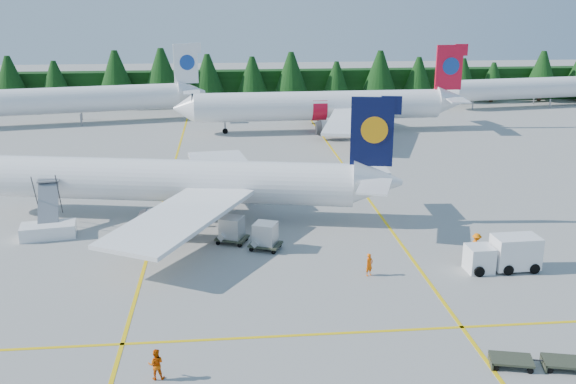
{
  "coord_description": "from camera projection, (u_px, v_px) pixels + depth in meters",
  "views": [
    {
      "loc": [
        -7.76,
        -39.23,
        18.92
      ],
      "look_at": [
        -2.77,
        11.4,
        3.5
      ],
      "focal_mm": 40.0,
      "sensor_mm": 36.0,
      "label": 1
    }
  ],
  "objects": [
    {
      "name": "ground",
      "position": [
        345.0,
        288.0,
        43.58
      ],
      "size": [
        320.0,
        320.0,
        0.0
      ],
      "primitive_type": "plane",
      "color": "#989993",
      "rests_on": "ground"
    },
    {
      "name": "taxi_stripe_a",
      "position": [
        163.0,
        204.0,
        61.31
      ],
      "size": [
        0.25,
        120.0,
        0.01
      ],
      "primitive_type": "cube",
      "color": "yellow",
      "rests_on": "ground"
    },
    {
      "name": "taxi_stripe_b",
      "position": [
        368.0,
        198.0,
        63.19
      ],
      "size": [
        0.25,
        120.0,
        0.01
      ],
      "primitive_type": "cube",
      "color": "yellow",
      "rests_on": "ground"
    },
    {
      "name": "taxi_stripe_cross",
      "position": [
        363.0,
        332.0,
        37.86
      ],
      "size": [
        80.0,
        0.25,
        0.01
      ],
      "primitive_type": "cube",
      "color": "yellow",
      "rests_on": "ground"
    },
    {
      "name": "treeline_hedge",
      "position": [
        266.0,
        86.0,
        120.8
      ],
      "size": [
        220.0,
        4.0,
        6.0
      ],
      "primitive_type": "cube",
      "color": "black",
      "rests_on": "ground"
    },
    {
      "name": "airliner_navy",
      "position": [
        165.0,
        181.0,
        56.97
      ],
      "size": [
        37.73,
        30.75,
        11.08
      ],
      "rotation": [
        0.0,
        0.0,
        -0.2
      ],
      "color": "white",
      "rests_on": "ground"
    },
    {
      "name": "airliner_red",
      "position": [
        313.0,
        106.0,
        93.84
      ],
      "size": [
        42.57,
        35.02,
        12.38
      ],
      "rotation": [
        0.0,
        0.0,
        0.03
      ],
      "color": "white",
      "rests_on": "ground"
    },
    {
      "name": "airliner_far_left",
      "position": [
        58.0,
        100.0,
        99.46
      ],
      "size": [
        40.67,
        11.12,
        11.93
      ],
      "rotation": [
        0.0,
        0.0,
        0.19
      ],
      "color": "white",
      "rests_on": "ground"
    },
    {
      "name": "airliner_far_right",
      "position": [
        529.0,
        88.0,
        115.42
      ],
      "size": [
        37.47,
        8.65,
        10.93
      ],
      "rotation": [
        0.0,
        0.0,
        0.14
      ],
      "color": "white",
      "rests_on": "ground"
    },
    {
      "name": "airstairs",
      "position": [
        48.0,
        226.0,
        53.02
      ],
      "size": [
        4.65,
        6.31,
        3.9
      ],
      "rotation": [
        0.0,
        0.0,
        0.17
      ],
      "color": "white",
      "rests_on": "ground"
    },
    {
      "name": "service_truck",
      "position": [
        503.0,
        254.0,
        46.22
      ],
      "size": [
        5.28,
        2.09,
        2.52
      ],
      "rotation": [
        0.0,
        0.0,
        0.03
      ],
      "color": "silver",
      "rests_on": "ground"
    },
    {
      "name": "dolly_train",
      "position": [
        565.0,
        362.0,
        34.04
      ],
      "size": [
        7.92,
        2.88,
        0.13
      ],
      "rotation": [
        0.0,
        0.0,
        -0.25
      ],
      "color": "#353A2A",
      "rests_on": "ground"
    },
    {
      "name": "uld_pair",
      "position": [
        248.0,
        232.0,
        50.66
      ],
      "size": [
        5.47,
        4.26,
        1.83
      ],
      "rotation": [
        0.0,
        0.0,
        -0.39
      ],
      "color": "#353A2A",
      "rests_on": "ground"
    },
    {
      "name": "crew_a",
      "position": [
        369.0,
        265.0,
        45.38
      ],
      "size": [
        0.72,
        0.65,
        1.65
      ],
      "primitive_type": "imported",
      "rotation": [
        0.0,
        0.0,
        0.55
      ],
      "color": "#F95C05",
      "rests_on": "ground"
    },
    {
      "name": "crew_b",
      "position": [
        156.0,
        364.0,
        33.01
      ],
      "size": [
        0.82,
        0.64,
        1.69
      ],
      "primitive_type": "imported",
      "rotation": [
        0.0,
        0.0,
        3.14
      ],
      "color": "#DE5304",
      "rests_on": "ground"
    },
    {
      "name": "crew_c",
      "position": [
        476.0,
        245.0,
        48.53
      ],
      "size": [
        0.54,
        0.8,
        1.93
      ],
      "primitive_type": "imported",
      "rotation": [
        0.0,
        0.0,
        1.57
      ],
      "color": "orange",
      "rests_on": "ground"
    }
  ]
}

